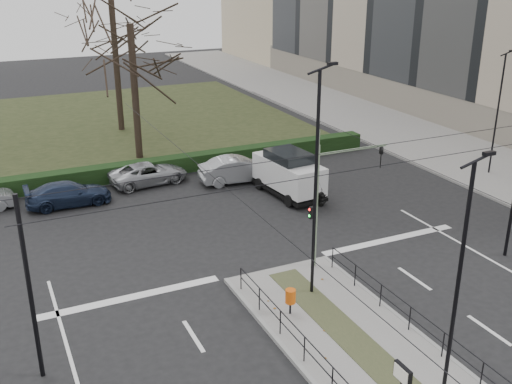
% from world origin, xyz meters
% --- Properties ---
extents(ground, '(140.00, 140.00, 0.00)m').
position_xyz_m(ground, '(0.00, 0.00, 0.00)').
color(ground, black).
rests_on(ground, ground).
extents(median_island, '(4.40, 15.00, 0.14)m').
position_xyz_m(median_island, '(0.00, -2.50, 0.07)').
color(median_island, slate).
rests_on(median_island, ground).
extents(sidewalk_east, '(8.00, 90.00, 0.14)m').
position_xyz_m(sidewalk_east, '(18.00, 22.00, 0.07)').
color(sidewalk_east, slate).
rests_on(sidewalk_east, ground).
extents(park, '(38.00, 26.00, 0.10)m').
position_xyz_m(park, '(-6.00, 32.00, 0.05)').
color(park, '#252E17').
rests_on(park, ground).
extents(hedge, '(38.00, 1.00, 1.00)m').
position_xyz_m(hedge, '(-6.00, 18.60, 0.50)').
color(hedge, black).
rests_on(hedge, ground).
extents(median_railing, '(4.14, 13.24, 0.92)m').
position_xyz_m(median_railing, '(0.00, -2.60, 0.98)').
color(median_railing, black).
rests_on(median_railing, median_island).
extents(catenary, '(20.00, 34.00, 6.00)m').
position_xyz_m(catenary, '(0.00, 1.62, 3.42)').
color(catenary, black).
rests_on(catenary, ground).
extents(traffic_light, '(3.54, 2.00, 5.20)m').
position_xyz_m(traffic_light, '(1.77, 4.50, 3.16)').
color(traffic_light, slate).
rests_on(traffic_light, median_island).
extents(litter_bin, '(0.38, 0.38, 0.96)m').
position_xyz_m(litter_bin, '(-1.15, 1.67, 0.83)').
color(litter_bin, black).
rests_on(litter_bin, median_island).
extents(info_panel, '(0.13, 0.61, 2.35)m').
position_xyz_m(info_panel, '(-1.51, -4.90, 1.99)').
color(info_panel, black).
rests_on(info_panel, median_island).
extents(streetlamp_median_near, '(0.63, 0.13, 7.60)m').
position_xyz_m(streetlamp_median_near, '(0.21, -4.66, 4.00)').
color(streetlamp_median_near, black).
rests_on(streetlamp_median_near, median_island).
extents(streetlamp_median_far, '(0.72, 0.15, 8.65)m').
position_xyz_m(streetlamp_median_far, '(0.33, 2.66, 4.54)').
color(streetlamp_median_far, black).
rests_on(streetlamp_median_far, median_island).
extents(streetlamp_sidewalk, '(0.60, 0.12, 7.19)m').
position_xyz_m(streetlamp_sidewalk, '(16.94, 10.29, 3.79)').
color(streetlamp_sidewalk, black).
rests_on(streetlamp_sidewalk, sidewalk_east).
extents(parked_car_third, '(4.34, 1.78, 1.26)m').
position_xyz_m(parked_car_third, '(-6.65, 15.94, 0.63)').
color(parked_car_third, '#1B263F').
rests_on(parked_car_third, ground).
extents(parked_car_fourth, '(4.65, 2.55, 1.24)m').
position_xyz_m(parked_car_fourth, '(-1.96, 17.38, 0.62)').
color(parked_car_fourth, '#9C9EA3').
rests_on(parked_car_fourth, ground).
extents(white_van, '(2.48, 4.80, 2.46)m').
position_xyz_m(white_van, '(4.47, 12.43, 1.28)').
color(white_van, silver).
rests_on(white_van, ground).
extents(bare_tree_center, '(6.88, 6.88, 12.69)m').
position_xyz_m(bare_tree_center, '(-0.71, 29.59, 8.95)').
color(bare_tree_center, black).
rests_on(bare_tree_center, park).
extents(bare_tree_near, '(6.92, 6.92, 11.15)m').
position_xyz_m(bare_tree_near, '(-1.26, 22.20, 7.88)').
color(bare_tree_near, black).
rests_on(bare_tree_near, park).
extents(parked_car_fifth, '(4.65, 2.04, 1.49)m').
position_xyz_m(parked_car_fifth, '(2.82, 15.49, 0.74)').
color(parked_car_fifth, '#9C9EA3').
rests_on(parked_car_fifth, ground).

